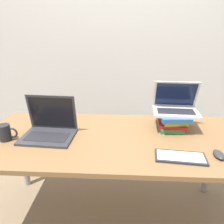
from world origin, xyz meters
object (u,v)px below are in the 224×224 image
Objects in this scene: laptop_left at (49,128)px; laptop_on_books at (175,106)px; wireless_keyboard at (180,157)px; mug at (5,133)px; mouse at (219,155)px; book_stack at (171,119)px.

laptop_left is 0.89m from laptop_on_books.
wireless_keyboard is 2.38× the size of mug.
mouse is at bearing -64.55° from laptop_on_books.
laptop_on_books is at bearing 115.45° from mouse.
mouse is at bearing -62.31° from book_stack.
laptop_left is 0.85m from wireless_keyboard.
laptop_left is 1.19× the size of book_stack.
mouse is (0.18, -0.38, -0.15)m from laptop_on_books.
wireless_keyboard is at bearing -7.91° from mug.
book_stack is at bearing 117.69° from mouse.
laptop_on_books reaches higher than book_stack.
book_stack is at bearing 177.40° from laptop_on_books.
book_stack reaches higher than mug.
mug is (-1.12, -0.25, -0.11)m from laptop_on_books.
laptop_left reaches higher than mug.
laptop_on_books reaches higher than laptop_left.
laptop_on_books is 0.44m from wireless_keyboard.
laptop_on_books reaches higher than mouse.
laptop_on_books is at bearing 84.15° from wireless_keyboard.
laptop_left is at bearing 164.40° from wireless_keyboard.
laptop_on_books is (0.86, 0.17, 0.11)m from laptop_left.
mug is at bearing -163.24° from laptop_left.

